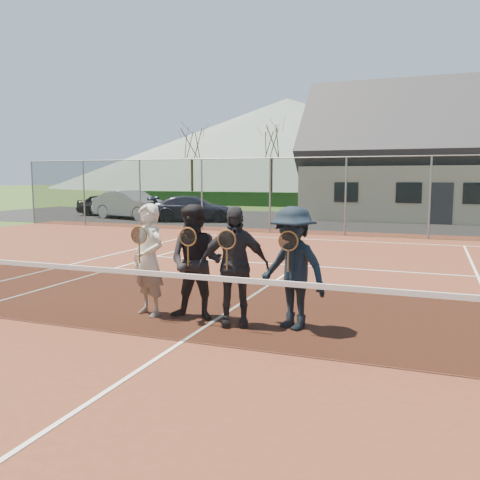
% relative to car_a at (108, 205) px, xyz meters
% --- Properties ---
extents(ground, '(220.00, 220.00, 0.00)m').
position_rel_car_a_xyz_m(ground, '(14.64, 0.95, -0.64)').
color(ground, '#2E4B1B').
rests_on(ground, ground).
extents(court_surface, '(30.00, 30.00, 0.02)m').
position_rel_car_a_xyz_m(court_surface, '(14.64, -19.05, -0.63)').
color(court_surface, '#562819').
rests_on(court_surface, ground).
extents(tarmac_carpark, '(40.00, 12.00, 0.01)m').
position_rel_car_a_xyz_m(tarmac_carpark, '(10.64, 0.95, -0.64)').
color(tarmac_carpark, black).
rests_on(tarmac_carpark, ground).
extents(hedge_row, '(40.00, 1.20, 1.10)m').
position_rel_car_a_xyz_m(hedge_row, '(14.64, 12.95, -0.09)').
color(hedge_row, black).
rests_on(hedge_row, ground).
extents(hill_west, '(110.00, 110.00, 18.00)m').
position_rel_car_a_xyz_m(hill_west, '(-10.36, 75.95, 8.36)').
color(hill_west, slate).
rests_on(hill_west, ground).
extents(car_a, '(3.85, 1.71, 1.29)m').
position_rel_car_a_xyz_m(car_a, '(0.00, 0.00, 0.00)').
color(car_a, black).
rests_on(car_a, ground).
extents(car_b, '(4.91, 2.71, 1.53)m').
position_rel_car_a_xyz_m(car_b, '(2.49, -1.41, 0.12)').
color(car_b, gray).
rests_on(car_b, ground).
extents(car_c, '(4.80, 3.05, 1.29)m').
position_rel_car_a_xyz_m(car_c, '(6.34, -1.62, 0.00)').
color(car_c, black).
rests_on(car_c, ground).
extents(court_markings, '(11.03, 23.83, 0.01)m').
position_rel_car_a_xyz_m(court_markings, '(14.64, -19.05, -0.62)').
color(court_markings, white).
rests_on(court_markings, court_surface).
extents(tennis_net, '(11.68, 0.08, 1.10)m').
position_rel_car_a_xyz_m(tennis_net, '(14.64, -19.05, -0.10)').
color(tennis_net, slate).
rests_on(tennis_net, ground).
extents(perimeter_fence, '(30.07, 0.07, 3.02)m').
position_rel_car_a_xyz_m(perimeter_fence, '(14.64, -5.55, 0.88)').
color(perimeter_fence, slate).
rests_on(perimeter_fence, ground).
extents(clubhouse, '(15.60, 8.20, 7.70)m').
position_rel_car_a_xyz_m(clubhouse, '(18.64, 4.95, 3.35)').
color(clubhouse, beige).
rests_on(clubhouse, ground).
extents(tree_a, '(3.20, 3.20, 7.77)m').
position_rel_car_a_xyz_m(tree_a, '(-1.36, 13.95, 5.15)').
color(tree_a, '#3C2A15').
rests_on(tree_a, ground).
extents(tree_b, '(3.20, 3.20, 7.77)m').
position_rel_car_a_xyz_m(tree_b, '(5.64, 13.95, 5.15)').
color(tree_b, '#392315').
rests_on(tree_b, ground).
extents(tree_c, '(3.20, 3.20, 7.77)m').
position_rel_car_a_xyz_m(tree_c, '(16.64, 13.95, 5.15)').
color(tree_c, '#392415').
rests_on(tree_c, ground).
extents(player_a, '(0.77, 0.65, 1.80)m').
position_rel_car_a_xyz_m(player_a, '(13.52, -18.02, 0.28)').
color(player_a, beige).
rests_on(player_a, court_surface).
extents(player_b, '(0.93, 0.75, 1.80)m').
position_rel_car_a_xyz_m(player_b, '(14.33, -17.96, 0.28)').
color(player_b, black).
rests_on(player_b, court_surface).
extents(player_c, '(1.14, 0.76, 1.80)m').
position_rel_car_a_xyz_m(player_c, '(15.00, -18.06, 0.28)').
color(player_c, '#232328').
rests_on(player_c, court_surface).
extents(player_d, '(1.34, 1.09, 1.80)m').
position_rel_car_a_xyz_m(player_d, '(15.86, -17.90, 0.28)').
color(player_d, black).
rests_on(player_d, court_surface).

